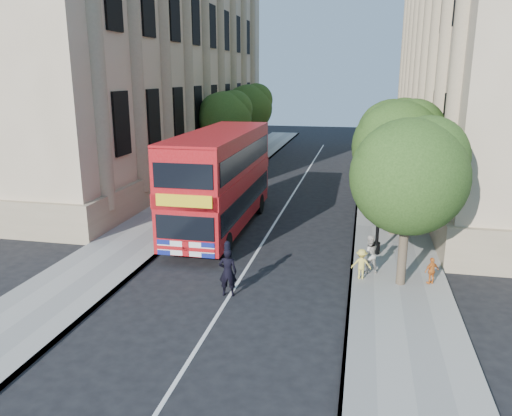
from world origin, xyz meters
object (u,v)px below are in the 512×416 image
Objects in this scene: police_constable at (228,272)px; woman_pedestrian at (369,254)px; double_decker_bus at (220,178)px; box_van at (236,188)px; lamp_post at (380,198)px.

woman_pedestrian is at bearing -154.84° from police_constable.
box_van is (-0.09, 3.27, -1.22)m from double_decker_bus.
double_decker_bus is (-7.37, 2.17, 0.10)m from lamp_post.
police_constable reaches higher than woman_pedestrian.
police_constable is at bearing 10.84° from woman_pedestrian.
double_decker_bus is 6.96× the size of woman_pedestrian.
box_van is 3.47× the size of woman_pedestrian.
woman_pedestrian is (-0.33, -2.15, -1.65)m from lamp_post.
box_van reaches higher than woman_pedestrian.
lamp_post is at bearing -141.31° from police_constable.
lamp_post is at bearing -31.30° from box_van.
lamp_post is 0.50× the size of double_decker_bus.
police_constable is 1.16× the size of woman_pedestrian.
lamp_post is 7.31m from police_constable.
lamp_post is at bearing -119.08° from woman_pedestrian.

